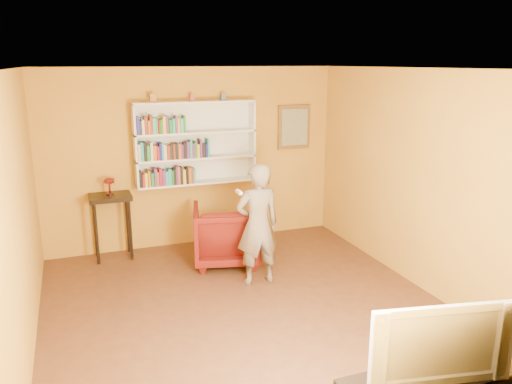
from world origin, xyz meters
The scene contains 15 objects.
room_shell centered at (0.00, 0.00, 1.02)m, with size 5.30×5.80×2.88m.
bookshelf centered at (0.00, 2.41, 1.59)m, with size 1.80×0.29×1.23m.
books_row_lower centered at (-0.44, 2.30, 1.13)m, with size 0.81×0.19×0.27m.
books_row_middle centered at (-0.36, 2.30, 1.51)m, with size 1.04×0.19×0.27m.
books_row_upper centered at (-0.52, 2.30, 1.89)m, with size 0.69×0.18×0.27m.
ornament_left centered at (-0.60, 2.35, 2.27)m, with size 0.09×0.09×0.12m, color #A5632F.
ornament_centre centered at (-0.03, 2.35, 2.26)m, with size 0.07×0.07×0.10m, color #A84238.
ornament_right centered at (0.44, 2.35, 2.26)m, with size 0.07×0.07×0.10m, color #4B5D7D.
framed_painting centered at (1.65, 2.46, 1.75)m, with size 0.55×0.05×0.70m.
console_table centered at (-1.28, 2.25, 0.78)m, with size 0.58×0.44×0.95m.
ruby_lustre centered at (-1.28, 2.25, 1.13)m, with size 0.15×0.16×0.25m.
armchair centered at (0.20, 1.52, 0.42)m, with size 0.89×0.92×0.84m, color #470505.
person centered at (0.37, 0.73, 0.79)m, with size 0.57×0.38×1.57m, color #695B4D.
game_remote centered at (0.05, 0.49, 1.30)m, with size 0.04×0.15×0.04m, color white.
television centered at (0.63, -2.25, 0.82)m, with size 1.08×0.14×0.62m, color black.
Camera 1 is at (-1.73, -4.83, 2.77)m, focal length 35.00 mm.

